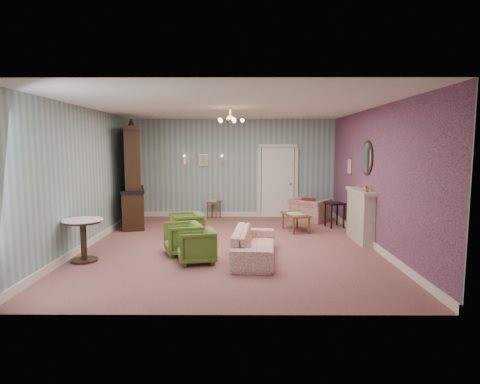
{
  "coord_description": "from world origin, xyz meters",
  "views": [
    {
      "loc": [
        0.25,
        -8.24,
        2.1
      ],
      "look_at": [
        0.2,
        0.4,
        1.1
      ],
      "focal_mm": 29.59,
      "sensor_mm": 36.0,
      "label": 1
    }
  ],
  "objects_px": {
    "olive_chair_b": "(183,237)",
    "olive_chair_c": "(187,226)",
    "coffee_table": "(296,222)",
    "sofa_chintz": "(254,239)",
    "pedestal_table": "(84,240)",
    "fireplace": "(360,215)",
    "side_table_black": "(334,215)",
    "olive_chair_a": "(196,244)",
    "dresser": "(132,174)",
    "wingback_chair": "(309,206)"
  },
  "relations": [
    {
      "from": "olive_chair_a",
      "to": "pedestal_table",
      "type": "relative_size",
      "value": 0.86
    },
    {
      "from": "olive_chair_c",
      "to": "wingback_chair",
      "type": "distance_m",
      "value": 3.94
    },
    {
      "from": "olive_chair_a",
      "to": "sofa_chintz",
      "type": "xyz_separation_m",
      "value": [
        1.06,
        0.24,
        0.04
      ]
    },
    {
      "from": "olive_chair_c",
      "to": "sofa_chintz",
      "type": "relative_size",
      "value": 0.37
    },
    {
      "from": "fireplace",
      "to": "pedestal_table",
      "type": "xyz_separation_m",
      "value": [
        -5.51,
        -1.59,
        -0.19
      ]
    },
    {
      "from": "coffee_table",
      "to": "fireplace",
      "type": "bearing_deg",
      "value": -38.6
    },
    {
      "from": "coffee_table",
      "to": "side_table_black",
      "type": "bearing_deg",
      "value": 24.1
    },
    {
      "from": "olive_chair_b",
      "to": "pedestal_table",
      "type": "bearing_deg",
      "value": -92.73
    },
    {
      "from": "olive_chair_c",
      "to": "coffee_table",
      "type": "relative_size",
      "value": 0.8
    },
    {
      "from": "olive_chair_a",
      "to": "coffee_table",
      "type": "relative_size",
      "value": 0.77
    },
    {
      "from": "pedestal_table",
      "to": "coffee_table",
      "type": "bearing_deg",
      "value": 31.77
    },
    {
      "from": "fireplace",
      "to": "olive_chair_a",
      "type": "bearing_deg",
      "value": -154.53
    },
    {
      "from": "side_table_black",
      "to": "pedestal_table",
      "type": "distance_m",
      "value": 6.14
    },
    {
      "from": "olive_chair_b",
      "to": "olive_chair_c",
      "type": "distance_m",
      "value": 1.07
    },
    {
      "from": "coffee_table",
      "to": "sofa_chintz",
      "type": "bearing_deg",
      "value": -114.44
    },
    {
      "from": "olive_chair_b",
      "to": "coffee_table",
      "type": "xyz_separation_m",
      "value": [
        2.49,
        2.11,
        -0.12
      ]
    },
    {
      "from": "side_table_black",
      "to": "sofa_chintz",
      "type": "bearing_deg",
      "value": -126.85
    },
    {
      "from": "olive_chair_c",
      "to": "side_table_black",
      "type": "xyz_separation_m",
      "value": [
        3.64,
        1.52,
        -0.02
      ]
    },
    {
      "from": "side_table_black",
      "to": "wingback_chair",
      "type": "bearing_deg",
      "value": 120.34
    },
    {
      "from": "olive_chair_a",
      "to": "coffee_table",
      "type": "xyz_separation_m",
      "value": [
        2.16,
        2.67,
        -0.11
      ]
    },
    {
      "from": "olive_chair_a",
      "to": "fireplace",
      "type": "distance_m",
      "value": 3.82
    },
    {
      "from": "olive_chair_b",
      "to": "wingback_chair",
      "type": "relative_size",
      "value": 0.7
    },
    {
      "from": "olive_chair_a",
      "to": "side_table_black",
      "type": "relative_size",
      "value": 1.04
    },
    {
      "from": "olive_chair_a",
      "to": "olive_chair_c",
      "type": "bearing_deg",
      "value": -179.23
    },
    {
      "from": "pedestal_table",
      "to": "olive_chair_c",
      "type": "bearing_deg",
      "value": 43.51
    },
    {
      "from": "wingback_chair",
      "to": "fireplace",
      "type": "height_order",
      "value": "fireplace"
    },
    {
      "from": "olive_chair_a",
      "to": "dresser",
      "type": "relative_size",
      "value": 0.24
    },
    {
      "from": "olive_chair_c",
      "to": "dresser",
      "type": "bearing_deg",
      "value": -155.88
    },
    {
      "from": "fireplace",
      "to": "side_table_black",
      "type": "distance_m",
      "value": 1.54
    },
    {
      "from": "coffee_table",
      "to": "wingback_chair",
      "type": "bearing_deg",
      "value": 67.03
    },
    {
      "from": "sofa_chintz",
      "to": "side_table_black",
      "type": "distance_m",
      "value": 3.63
    },
    {
      "from": "olive_chair_c",
      "to": "wingback_chair",
      "type": "bearing_deg",
      "value": 107.28
    },
    {
      "from": "dresser",
      "to": "pedestal_table",
      "type": "relative_size",
      "value": 3.51
    },
    {
      "from": "olive_chair_a",
      "to": "pedestal_table",
      "type": "xyz_separation_m",
      "value": [
        -2.06,
        0.05,
        0.06
      ]
    },
    {
      "from": "sofa_chintz",
      "to": "coffee_table",
      "type": "bearing_deg",
      "value": -19.78
    },
    {
      "from": "wingback_chair",
      "to": "olive_chair_a",
      "type": "bearing_deg",
      "value": 95.19
    },
    {
      "from": "sofa_chintz",
      "to": "pedestal_table",
      "type": "bearing_deg",
      "value": 98.2
    },
    {
      "from": "sofa_chintz",
      "to": "fireplace",
      "type": "relative_size",
      "value": 1.36
    },
    {
      "from": "olive_chair_b",
      "to": "side_table_black",
      "type": "distance_m",
      "value": 4.41
    },
    {
      "from": "olive_chair_c",
      "to": "wingback_chair",
      "type": "relative_size",
      "value": 0.72
    },
    {
      "from": "olive_chair_b",
      "to": "wingback_chair",
      "type": "height_order",
      "value": "wingback_chair"
    },
    {
      "from": "olive_chair_c",
      "to": "pedestal_table",
      "type": "relative_size",
      "value": 0.89
    },
    {
      "from": "olive_chair_b",
      "to": "coffee_table",
      "type": "height_order",
      "value": "olive_chair_b"
    },
    {
      "from": "olive_chair_b",
      "to": "dresser",
      "type": "xyz_separation_m",
      "value": [
        -1.73,
        2.78,
        1.04
      ]
    },
    {
      "from": "olive_chair_a",
      "to": "fireplace",
      "type": "height_order",
      "value": "fireplace"
    },
    {
      "from": "olive_chair_a",
      "to": "sofa_chintz",
      "type": "height_order",
      "value": "sofa_chintz"
    },
    {
      "from": "olive_chair_a",
      "to": "coffee_table",
      "type": "height_order",
      "value": "olive_chair_a"
    },
    {
      "from": "olive_chair_b",
      "to": "olive_chair_c",
      "type": "relative_size",
      "value": 0.97
    },
    {
      "from": "sofa_chintz",
      "to": "wingback_chair",
      "type": "height_order",
      "value": "wingback_chair"
    },
    {
      "from": "olive_chair_c",
      "to": "olive_chair_b",
      "type": "bearing_deg",
      "value": -16.1
    }
  ]
}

